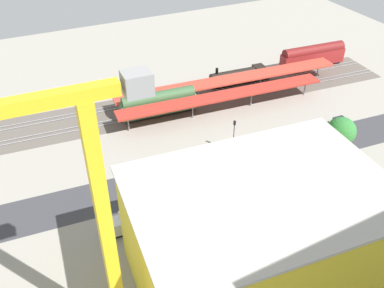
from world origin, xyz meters
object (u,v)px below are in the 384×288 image
(parked_car_0, at_px, (339,122))
(tower_crane, at_px, (92,223))
(street_tree_2, at_px, (296,141))
(traffic_light, at_px, (234,131))
(locomotive, at_px, (241,76))
(street_tree_5, at_px, (216,166))
(construction_building, at_px, (257,237))
(box_truck_0, at_px, (240,178))
(street_tree_0, at_px, (309,147))
(street_tree_4, at_px, (230,173))
(parked_car_1, at_px, (317,128))
(parked_car_2, at_px, (294,135))
(parked_car_3, at_px, (264,141))
(street_tree_3, at_px, (318,135))
(freight_coach_far, at_px, (159,103))
(box_truck_2, at_px, (135,221))
(street_tree_1, at_px, (341,132))
(box_truck_1, at_px, (238,182))
(platform_canopy_far, at_px, (230,80))
(platform_canopy_near, at_px, (223,96))
(passenger_coach, at_px, (313,56))

(parked_car_0, relative_size, tower_crane, 0.13)
(street_tree_2, distance_m, traffic_light, 11.90)
(locomotive, distance_m, street_tree_2, 34.69)
(locomotive, xyz_separation_m, street_tree_5, (24.72, 33.48, 3.10))
(construction_building, xyz_separation_m, box_truck_0, (-8.14, -17.72, -6.40))
(street_tree_0, bearing_deg, construction_building, 37.26)
(street_tree_2, bearing_deg, street_tree_0, 138.44)
(locomotive, relative_size, street_tree_4, 2.63)
(parked_car_1, xyz_separation_m, street_tree_4, (26.42, 8.94, 3.31))
(parked_car_2, bearing_deg, street_tree_0, 67.31)
(parked_car_3, xyz_separation_m, street_tree_3, (-6.20, 8.19, 4.59))
(construction_building, xyz_separation_m, street_tree_2, (-20.40, -18.80, -2.58))
(box_truck_0, bearing_deg, freight_coach_far, -81.67)
(box_truck_2, xyz_separation_m, street_tree_1, (-42.52, -2.07, 3.68))
(box_truck_1, bearing_deg, platform_canopy_far, -116.59)
(freight_coach_far, relative_size, construction_building, 0.54)
(platform_canopy_near, bearing_deg, parked_car_0, 142.20)
(box_truck_0, bearing_deg, street_tree_2, -174.98)
(parked_car_0, distance_m, parked_car_3, 18.66)
(locomotive, height_order, street_tree_4, street_tree_4)
(freight_coach_far, distance_m, parked_car_2, 30.40)
(tower_crane, bearing_deg, street_tree_5, -141.39)
(street_tree_0, bearing_deg, box_truck_2, 2.19)
(parked_car_1, height_order, parked_car_3, parked_car_3)
(street_tree_1, relative_size, street_tree_2, 1.03)
(street_tree_2, relative_size, street_tree_3, 1.04)
(platform_canopy_far, xyz_separation_m, traffic_light, (10.87, 21.11, 0.90))
(street_tree_3, relative_size, street_tree_4, 1.24)
(platform_canopy_near, height_order, parked_car_0, platform_canopy_near)
(street_tree_2, bearing_deg, street_tree_4, 6.11)
(box_truck_0, distance_m, box_truck_2, 20.47)
(platform_canopy_near, xyz_separation_m, street_tree_0, (-4.84, 24.58, 0.52))
(platform_canopy_far, xyz_separation_m, street_tree_4, (17.49, 31.39, 0.34))
(box_truck_1, bearing_deg, passenger_coach, -141.00)
(box_truck_1, relative_size, street_tree_3, 1.12)
(box_truck_0, relative_size, street_tree_2, 1.28)
(platform_canopy_near, relative_size, platform_canopy_far, 0.86)
(platform_canopy_near, xyz_separation_m, locomotive, (-10.97, -10.73, -2.23))
(passenger_coach, bearing_deg, construction_building, 45.71)
(parked_car_2, distance_m, street_tree_5, 23.71)
(locomotive, xyz_separation_m, street_tree_2, (8.11, 33.54, 3.56))
(box_truck_0, height_order, street_tree_3, street_tree_3)
(freight_coach_far, distance_m, parked_car_3, 25.11)
(freight_coach_far, xyz_separation_m, tower_crane, (24.38, 47.03, 17.11))
(box_truck_2, bearing_deg, box_truck_1, -176.33)
(traffic_light, bearing_deg, parked_car_2, 172.94)
(construction_building, relative_size, street_tree_5, 3.95)
(locomotive, xyz_separation_m, box_truck_2, (40.74, 36.63, -0.18))
(street_tree_5, bearing_deg, passenger_coach, -144.68)
(parked_car_1, height_order, box_truck_0, box_truck_0)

